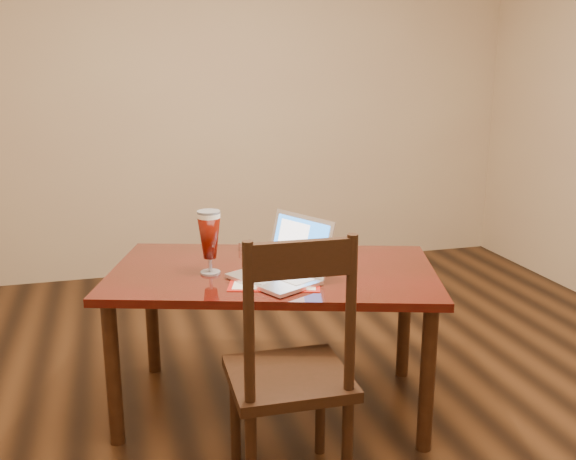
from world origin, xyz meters
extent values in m
plane|color=black|center=(0.00, 0.00, 0.00)|extent=(5.00, 5.00, 0.00)
cube|color=tan|center=(0.00, 2.50, 1.35)|extent=(4.50, 0.01, 2.70)
cube|color=#460C09|center=(-0.23, 0.31, 0.67)|extent=(1.64, 1.22, 0.04)
cylinder|color=#321A0C|center=(-0.96, 0.18, 0.32)|extent=(0.06, 0.06, 0.65)
cylinder|color=#321A0C|center=(0.29, -0.21, 0.32)|extent=(0.06, 0.06, 0.65)
cylinder|color=#321A0C|center=(-0.76, 0.83, 0.32)|extent=(0.06, 0.06, 0.65)
cylinder|color=#321A0C|center=(0.49, 0.43, 0.32)|extent=(0.06, 0.06, 0.65)
cube|color=#A4170F|center=(-0.26, 0.14, 0.69)|extent=(0.45, 0.38, 0.00)
cube|color=silver|center=(-0.26, 0.14, 0.69)|extent=(0.40, 0.33, 0.00)
cube|color=silver|center=(-0.27, 0.14, 0.70)|extent=(0.39, 0.43, 0.02)
cube|color=silver|center=(-0.23, 0.16, 0.71)|extent=(0.24, 0.31, 0.00)
cube|color=silver|center=(-0.34, 0.11, 0.71)|extent=(0.10, 0.11, 0.00)
cube|color=silver|center=(-0.13, 0.21, 0.83)|extent=(0.23, 0.35, 0.24)
cube|color=blue|center=(-0.14, 0.21, 0.83)|extent=(0.20, 0.31, 0.20)
cube|color=white|center=(-0.16, 0.25, 0.83)|extent=(0.12, 0.18, 0.17)
cylinder|color=silver|center=(-0.52, 0.32, 0.69)|extent=(0.09, 0.09, 0.01)
cylinder|color=silver|center=(-0.52, 0.32, 0.73)|extent=(0.02, 0.02, 0.06)
cylinder|color=white|center=(-0.52, 0.32, 0.95)|extent=(0.10, 0.10, 0.02)
cylinder|color=silver|center=(-0.52, 0.32, 0.96)|extent=(0.10, 0.10, 0.01)
cylinder|color=silver|center=(-0.29, 0.65, 0.70)|extent=(0.06, 0.06, 0.04)
cylinder|color=silver|center=(-0.07, 0.58, 0.70)|extent=(0.06, 0.06, 0.04)
cube|color=black|center=(-0.32, -0.28, 0.45)|extent=(0.45, 0.43, 0.04)
cylinder|color=black|center=(-0.15, -0.45, 0.21)|extent=(0.04, 0.04, 0.43)
cylinder|color=black|center=(-0.50, -0.11, 0.21)|extent=(0.04, 0.04, 0.43)
cylinder|color=black|center=(-0.14, -0.12, 0.21)|extent=(0.04, 0.04, 0.43)
cylinder|color=black|center=(-0.51, -0.45, 0.75)|extent=(0.04, 0.04, 0.57)
cylinder|color=black|center=(-0.15, -0.45, 0.75)|extent=(0.04, 0.04, 0.57)
cube|color=black|center=(-0.33, -0.45, 0.96)|extent=(0.36, 0.04, 0.13)
camera|label=1|loc=(-0.91, -2.38, 1.58)|focal=40.00mm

